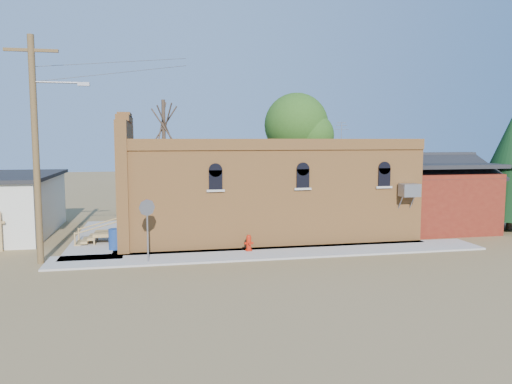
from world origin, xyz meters
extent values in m
plane|color=brown|center=(0.00, 0.00, 0.00)|extent=(120.00, 120.00, 0.00)
cube|color=#9E9991|center=(1.50, 0.90, 0.04)|extent=(19.00, 2.20, 0.08)
cube|color=#9E9991|center=(-6.30, 6.00, 0.04)|extent=(2.60, 10.00, 0.08)
cube|color=#C57C3C|center=(2.00, 5.50, 2.25)|extent=(14.00, 7.00, 4.50)
cube|color=black|center=(2.00, 5.50, 4.55)|extent=(13.80, 6.80, 0.12)
cube|color=#C57C3C|center=(-5.00, 5.50, 2.90)|extent=(0.50, 7.40, 5.80)
cube|color=navy|center=(-5.30, 4.30, 4.00)|extent=(0.08, 1.10, 1.56)
cube|color=gray|center=(8.10, 1.55, 2.60)|extent=(0.85, 0.65, 0.60)
cube|color=#5D1810|center=(11.50, 5.50, 1.60)|extent=(5.00, 6.00, 3.20)
cylinder|color=brown|center=(-8.20, 1.20, 4.50)|extent=(0.26, 0.26, 9.00)
cube|color=brown|center=(-8.20, 1.20, 8.40)|extent=(2.00, 0.12, 0.12)
cylinder|color=gray|center=(-7.30, 1.20, 7.20)|extent=(1.80, 0.08, 0.08)
cube|color=gray|center=(-6.30, 1.20, 7.15)|extent=(0.45, 0.22, 0.14)
cylinder|color=#4C372B|center=(-3.00, 13.00, 3.75)|extent=(0.24, 0.24, 7.50)
cylinder|color=#4C372B|center=(6.00, 13.50, 3.15)|extent=(0.28, 0.28, 6.30)
sphere|color=#294F16|center=(6.00, 13.50, 5.95)|extent=(4.40, 4.40, 4.40)
cylinder|color=#4C372B|center=(15.50, 4.00, 0.60)|extent=(0.30, 0.30, 1.20)
cone|color=black|center=(15.50, 4.00, 3.40)|extent=(3.60, 3.60, 5.50)
cylinder|color=#AC1C09|center=(0.38, 1.41, 0.11)|extent=(0.39, 0.39, 0.06)
cylinder|color=#AC1C09|center=(0.38, 1.41, 0.41)|extent=(0.27, 0.27, 0.54)
sphere|color=#AC1C09|center=(0.38, 1.41, 0.69)|extent=(0.22, 0.22, 0.22)
cylinder|color=#AC1C09|center=(0.38, 1.27, 0.42)|extent=(0.13, 0.14, 0.10)
cylinder|color=#AC1C09|center=(0.24, 1.41, 0.42)|extent=(0.14, 0.13, 0.10)
cylinder|color=#AC1C09|center=(0.52, 1.41, 0.42)|extent=(0.14, 0.13, 0.10)
cylinder|color=gray|center=(-3.95, 0.35, 1.23)|extent=(0.07, 0.07, 2.29)
cylinder|color=gray|center=(-3.95, 0.33, 2.27)|extent=(0.62, 0.35, 0.69)
cylinder|color=#A30C09|center=(-3.95, 0.37, 2.27)|extent=(0.62, 0.35, 0.69)
cylinder|color=navy|center=(-5.41, 2.92, 0.54)|extent=(0.73, 0.73, 0.92)
camera|label=1|loc=(-3.61, -19.83, 4.98)|focal=35.00mm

